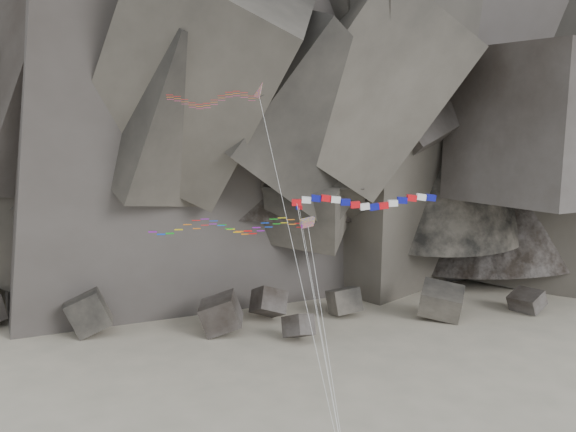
{
  "coord_description": "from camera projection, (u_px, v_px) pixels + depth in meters",
  "views": [
    {
      "loc": [
        -1.29,
        -50.46,
        29.71
      ],
      "look_at": [
        1.83,
        6.0,
        20.21
      ],
      "focal_mm": 40.0,
      "sensor_mm": 36.0,
      "label": 1
    }
  ],
  "objects": [
    {
      "name": "pennant_kite",
      "position": [
        310.0,
        268.0,
        52.73
      ],
      "size": [
        3.11,
        14.1,
        19.7
      ],
      "rotation": [
        0.0,
        0.0,
        -0.27
      ],
      "color": "red",
      "rests_on": "ground"
    },
    {
      "name": "headland",
      "position": [
        259.0,
        40.0,
        116.64
      ],
      "size": [
        110.0,
        70.0,
        84.0
      ],
      "primitive_type": null,
      "color": "#544D44",
      "rests_on": "ground"
    },
    {
      "name": "parafoil_kite",
      "position": [
        224.0,
        226.0,
        51.41
      ],
      "size": [
        15.49,
        11.07,
        19.29
      ],
      "rotation": [
        0.0,
        0.0,
        0.47
      ],
      "color": "#E1B40C",
      "rests_on": "ground"
    },
    {
      "name": "boulder_field",
      "position": [
        230.0,
        313.0,
        88.4
      ],
      "size": [
        84.74,
        15.64,
        6.81
      ],
      "color": "#47423F",
      "rests_on": "ground"
    },
    {
      "name": "banner_kite",
      "position": [
        364.0,
        202.0,
        52.79
      ],
      "size": [
        11.97,
        11.94,
        20.99
      ],
      "rotation": [
        0.0,
        0.0,
        0.0
      ],
      "color": "red",
      "rests_on": "ground"
    },
    {
      "name": "delta_kite",
      "position": [
        208.0,
        99.0,
        55.09
      ],
      "size": [
        14.67,
        16.44,
        30.23
      ],
      "rotation": [
        0.0,
        0.0,
        0.33
      ],
      "color": "red",
      "rests_on": "ground"
    }
  ]
}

